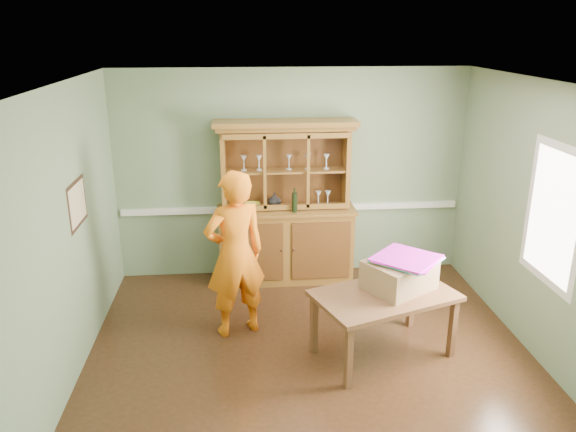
{
  "coord_description": "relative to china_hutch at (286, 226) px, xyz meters",
  "views": [
    {
      "loc": [
        -0.66,
        -5.01,
        3.17
      ],
      "look_at": [
        -0.19,
        0.4,
        1.33
      ],
      "focal_mm": 35.0,
      "sensor_mm": 36.0,
      "label": 1
    }
  ],
  "objects": [
    {
      "name": "chair_rail",
      "position": [
        0.1,
        0.21,
        0.17
      ],
      "size": [
        4.41,
        0.05,
        0.08
      ],
      "primitive_type": "cube",
      "color": "white",
      "rests_on": "wall_back"
    },
    {
      "name": "wall_right",
      "position": [
        2.35,
        -1.76,
        0.62
      ],
      "size": [
        0.0,
        4.0,
        4.0
      ],
      "primitive_type": "plane",
      "rotation": [
        1.57,
        0.0,
        -1.57
      ],
      "color": "gray",
      "rests_on": "floor"
    },
    {
      "name": "wall_back",
      "position": [
        0.1,
        0.24,
        0.62
      ],
      "size": [
        4.5,
        0.0,
        4.5
      ],
      "primitive_type": "plane",
      "rotation": [
        1.57,
        0.0,
        0.0
      ],
      "color": "gray",
      "rests_on": "floor"
    },
    {
      "name": "wall_left",
      "position": [
        -2.15,
        -1.76,
        0.62
      ],
      "size": [
        0.0,
        4.0,
        4.0
      ],
      "primitive_type": "plane",
      "rotation": [
        1.57,
        0.0,
        1.57
      ],
      "color": "gray",
      "rests_on": "floor"
    },
    {
      "name": "wall_front",
      "position": [
        0.1,
        -3.76,
        0.62
      ],
      "size": [
        4.5,
        0.0,
        4.5
      ],
      "primitive_type": "plane",
      "rotation": [
        -1.57,
        0.0,
        0.0
      ],
      "color": "gray",
      "rests_on": "floor"
    },
    {
      "name": "floor",
      "position": [
        0.1,
        -1.76,
        -0.73
      ],
      "size": [
        4.5,
        4.5,
        0.0
      ],
      "primitive_type": "plane",
      "color": "#492817",
      "rests_on": "ground"
    },
    {
      "name": "person",
      "position": [
        -0.64,
        -1.32,
        0.17
      ],
      "size": [
        0.77,
        0.64,
        1.81
      ],
      "primitive_type": "imported",
      "rotation": [
        0.0,
        0.0,
        3.5
      ],
      "color": "orange",
      "rests_on": "floor"
    },
    {
      "name": "dining_table",
      "position": [
        0.82,
        -1.9,
        -0.14
      ],
      "size": [
        1.56,
        1.24,
        0.68
      ],
      "rotation": [
        0.0,
        0.0,
        0.36
      ],
      "color": "brown",
      "rests_on": "floor"
    },
    {
      "name": "china_hutch",
      "position": [
        0.0,
        0.0,
        0.0
      ],
      "size": [
        1.77,
        0.58,
        2.08
      ],
      "color": "brown",
      "rests_on": "floor"
    },
    {
      "name": "window_panel",
      "position": [
        2.33,
        -2.06,
        0.77
      ],
      "size": [
        0.03,
        0.96,
        1.36
      ],
      "color": "white",
      "rests_on": "wall_right"
    },
    {
      "name": "framed_map",
      "position": [
        -2.13,
        -1.46,
        0.82
      ],
      "size": [
        0.03,
        0.6,
        0.46
      ],
      "color": "#321F14",
      "rests_on": "wall_left"
    },
    {
      "name": "kite_stack",
      "position": [
        1.03,
        -1.78,
        0.26
      ],
      "size": [
        0.78,
        0.78,
        0.04
      ],
      "rotation": [
        0.0,
        0.0,
        0.87
      ],
      "color": "green",
      "rests_on": "cardboard_box"
    },
    {
      "name": "ceiling",
      "position": [
        0.1,
        -1.76,
        1.97
      ],
      "size": [
        4.5,
        4.5,
        0.0
      ],
      "primitive_type": "plane",
      "rotation": [
        3.14,
        0.0,
        0.0
      ],
      "color": "white",
      "rests_on": "wall_back"
    },
    {
      "name": "cardboard_box",
      "position": [
        0.99,
        -1.8,
        0.09
      ],
      "size": [
        0.8,
        0.76,
        0.29
      ],
      "primitive_type": "cube",
      "rotation": [
        0.0,
        0.0,
        0.57
      ],
      "color": "#97734E",
      "rests_on": "dining_table"
    }
  ]
}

